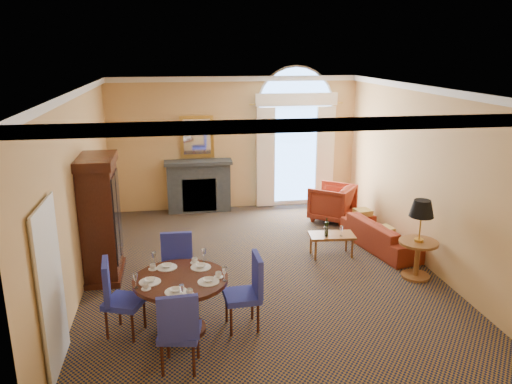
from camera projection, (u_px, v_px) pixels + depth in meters
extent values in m
plane|color=black|center=(260.00, 269.00, 8.97)|extent=(7.50, 7.50, 0.00)
cube|color=#DDAE69|center=(234.00, 144.00, 12.09)|extent=(6.00, 0.04, 3.20)
cube|color=#DDAE69|center=(78.00, 191.00, 8.07)|extent=(0.04, 7.50, 3.20)
cube|color=#DDAE69|center=(424.00, 176.00, 9.00)|extent=(0.04, 7.50, 3.20)
cube|color=white|center=(261.00, 88.00, 8.09)|extent=(6.00, 7.50, 0.04)
cube|color=white|center=(261.00, 92.00, 8.11)|extent=(6.00, 7.50, 0.12)
cube|color=white|center=(51.00, 291.00, 5.95)|extent=(0.08, 0.90, 2.06)
cube|color=#3C4247|center=(199.00, 187.00, 12.04)|extent=(1.50, 0.40, 1.20)
cube|color=#3C4247|center=(198.00, 161.00, 11.83)|extent=(1.60, 0.46, 0.08)
cube|color=gold|center=(197.00, 137.00, 11.87)|extent=(0.80, 0.04, 1.00)
cube|color=white|center=(197.00, 137.00, 11.85)|extent=(0.64, 0.02, 0.84)
cube|color=white|center=(294.00, 156.00, 12.40)|extent=(1.90, 0.04, 2.50)
cube|color=#7EA3D3|center=(295.00, 156.00, 12.39)|extent=(1.70, 0.02, 2.30)
cylinder|color=white|center=(296.00, 105.00, 12.06)|extent=(1.90, 0.04, 1.90)
cube|color=#F4E6CE|center=(266.00, 158.00, 12.17)|extent=(0.45, 0.06, 2.45)
cube|color=#F4E6CE|center=(325.00, 156.00, 12.40)|extent=(0.45, 0.06, 2.45)
cube|color=#F4E6CE|center=(297.00, 99.00, 11.90)|extent=(2.00, 0.08, 0.30)
cube|color=black|center=(101.00, 222.00, 8.44)|extent=(0.54, 0.98, 1.97)
cube|color=black|center=(95.00, 161.00, 8.14)|extent=(0.61, 1.08, 0.16)
cube|color=black|center=(105.00, 273.00, 8.70)|extent=(0.61, 1.08, 0.10)
cylinder|color=black|center=(181.00, 280.00, 6.78)|extent=(1.30, 1.30, 0.05)
cylinder|color=black|center=(182.00, 307.00, 6.89)|extent=(0.17, 0.17, 0.76)
cylinder|color=black|center=(183.00, 329.00, 6.99)|extent=(0.65, 0.65, 0.06)
cylinder|color=white|center=(201.00, 267.00, 7.09)|extent=(0.29, 0.29, 0.01)
imported|color=white|center=(201.00, 266.00, 7.08)|extent=(0.15, 0.15, 0.04)
imported|color=white|center=(195.00, 260.00, 7.24)|extent=(0.09, 0.09, 0.07)
cylinder|color=white|center=(167.00, 267.00, 7.09)|extent=(0.29, 0.29, 0.01)
imported|color=white|center=(167.00, 266.00, 7.08)|extent=(0.15, 0.15, 0.04)
imported|color=white|center=(153.00, 266.00, 7.03)|extent=(0.09, 0.09, 0.07)
cylinder|color=white|center=(150.00, 282.00, 6.65)|extent=(0.29, 0.29, 0.01)
imported|color=white|center=(150.00, 280.00, 6.64)|extent=(0.15, 0.15, 0.04)
imported|color=white|center=(146.00, 286.00, 6.45)|extent=(0.09, 0.09, 0.07)
cylinder|color=white|center=(176.00, 292.00, 6.38)|extent=(0.29, 0.29, 0.01)
imported|color=white|center=(176.00, 290.00, 6.37)|extent=(0.15, 0.15, 0.04)
imported|color=white|center=(189.00, 292.00, 6.30)|extent=(0.09, 0.09, 0.07)
cylinder|color=white|center=(208.00, 282.00, 6.65)|extent=(0.29, 0.29, 0.01)
imported|color=white|center=(208.00, 280.00, 6.64)|extent=(0.15, 0.15, 0.04)
imported|color=white|center=(218.00, 274.00, 6.79)|extent=(0.09, 0.09, 0.07)
cube|color=#262D98|center=(178.00, 274.00, 7.65)|extent=(0.61, 0.61, 0.08)
cube|color=#262D98|center=(177.00, 250.00, 7.77)|extent=(0.49, 0.09, 0.58)
cylinder|color=black|center=(194.00, 285.00, 7.87)|extent=(0.04, 0.04, 0.44)
cylinder|color=black|center=(171.00, 284.00, 7.92)|extent=(0.04, 0.04, 0.44)
cylinder|color=black|center=(188.00, 296.00, 7.51)|extent=(0.04, 0.04, 0.44)
cylinder|color=black|center=(163.00, 295.00, 7.56)|extent=(0.04, 0.04, 0.44)
cube|color=#262D98|center=(180.00, 333.00, 6.08)|extent=(0.56, 0.56, 0.08)
cube|color=#262D98|center=(178.00, 319.00, 5.78)|extent=(0.49, 0.10, 0.58)
cylinder|color=black|center=(162.00, 360.00, 5.97)|extent=(0.04, 0.04, 0.44)
cylinder|color=black|center=(194.00, 361.00, 5.96)|extent=(0.04, 0.04, 0.44)
cylinder|color=black|center=(168.00, 343.00, 6.33)|extent=(0.04, 0.04, 0.44)
cylinder|color=black|center=(198.00, 343.00, 6.33)|extent=(0.04, 0.04, 0.44)
cube|color=#262D98|center=(242.00, 296.00, 6.97)|extent=(0.51, 0.51, 0.08)
cube|color=#262D98|center=(257.00, 275.00, 6.91)|extent=(0.09, 0.49, 0.58)
cylinder|color=black|center=(258.00, 318.00, 6.90)|extent=(0.04, 0.04, 0.44)
cylinder|color=black|center=(252.00, 305.00, 7.26)|extent=(0.04, 0.04, 0.44)
cylinder|color=black|center=(231.00, 321.00, 6.82)|extent=(0.04, 0.04, 0.44)
cylinder|color=black|center=(227.00, 308.00, 7.18)|extent=(0.04, 0.04, 0.44)
cube|color=#262D98|center=(125.00, 302.00, 6.81)|extent=(0.63, 0.63, 0.08)
cube|color=#262D98|center=(106.00, 281.00, 6.71)|extent=(0.12, 0.49, 0.58)
cylinder|color=black|center=(120.00, 311.00, 7.10)|extent=(0.04, 0.04, 0.44)
cylinder|color=black|center=(107.00, 325.00, 6.74)|extent=(0.04, 0.04, 0.44)
cylinder|color=black|center=(144.00, 314.00, 7.03)|extent=(0.04, 0.04, 0.44)
cylinder|color=black|center=(133.00, 328.00, 6.67)|extent=(0.04, 0.04, 0.44)
imported|color=maroon|center=(383.00, 235.00, 9.84)|extent=(1.16, 2.06, 0.57)
imported|color=maroon|center=(332.00, 203.00, 11.45)|extent=(1.27, 1.26, 0.83)
cube|color=brown|center=(332.00, 236.00, 9.45)|extent=(0.88, 0.53, 0.05)
cylinder|color=brown|center=(316.00, 251.00, 9.30)|extent=(0.04, 0.04, 0.38)
cylinder|color=brown|center=(352.00, 248.00, 9.41)|extent=(0.04, 0.04, 0.38)
cylinder|color=brown|center=(311.00, 244.00, 9.62)|extent=(0.04, 0.04, 0.38)
cylinder|color=brown|center=(346.00, 242.00, 9.73)|extent=(0.04, 0.04, 0.38)
cylinder|color=brown|center=(419.00, 243.00, 8.48)|extent=(0.66, 0.66, 0.04)
cylinder|color=brown|center=(417.00, 261.00, 8.57)|extent=(0.09, 0.09, 0.62)
cylinder|color=brown|center=(415.00, 276.00, 8.65)|extent=(0.49, 0.49, 0.04)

